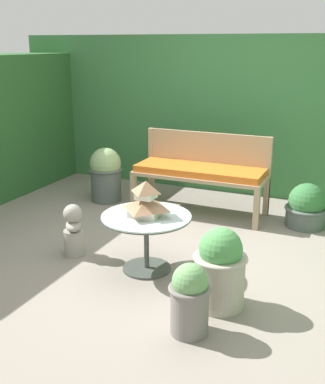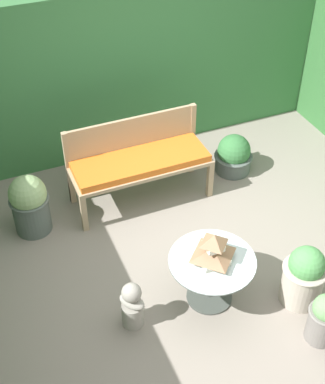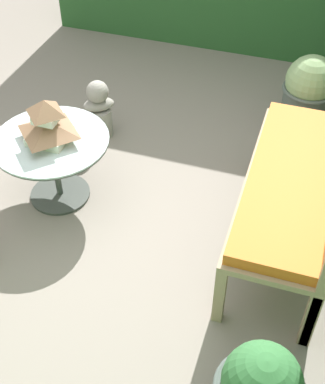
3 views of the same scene
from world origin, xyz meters
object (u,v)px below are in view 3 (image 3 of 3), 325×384
object	(u,v)px
garden_bench	(291,185)
patio_table	(53,152)
potted_plant_path_edge	(308,95)
garden_bust	(99,110)
pagoda_birdhouse	(48,123)

from	to	relation	value
garden_bench	patio_table	size ratio (longest dim) A/B	1.96
patio_table	potted_plant_path_edge	distance (m)	2.02
garden_bust	pagoda_birdhouse	bearing A→B (deg)	55.07
patio_table	pagoda_birdhouse	size ratio (longest dim) A/B	2.35
garden_bench	potted_plant_path_edge	distance (m)	1.24
garden_bench	patio_table	bearing A→B (deg)	-87.33
garden_bench	patio_table	world-z (taller)	garden_bench
patio_table	garden_bench	bearing A→B (deg)	92.67
patio_table	potted_plant_path_edge	bearing A→B (deg)	130.16
patio_table	garden_bust	xyz separation A→B (m)	(-0.75, 0.00, -0.16)
pagoda_birdhouse	potted_plant_path_edge	xyz separation A→B (m)	(-1.30, 1.54, -0.29)
patio_table	garden_bust	size ratio (longest dim) A/B	1.56
garden_bust	potted_plant_path_edge	size ratio (longest dim) A/B	0.73
pagoda_birdhouse	garden_bust	world-z (taller)	pagoda_birdhouse
garden_bench	garden_bust	bearing A→B (deg)	-113.52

